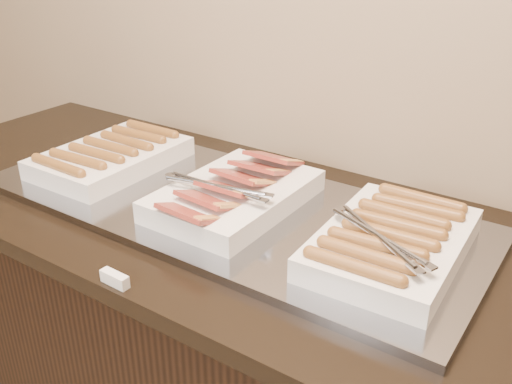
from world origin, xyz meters
TOP-DOWN VIEW (x-y plane):
  - counter at (0.00, 2.13)m, footprint 2.06×0.76m
  - warming_tray at (-0.02, 2.13)m, footprint 1.20×0.50m
  - dish_left at (-0.40, 2.13)m, footprint 0.26×0.39m
  - dish_center at (0.00, 2.13)m, footprint 0.27×0.41m
  - dish_right at (0.39, 2.13)m, footprint 0.28×0.40m
  - label_holder at (-0.01, 1.77)m, footprint 0.06×0.02m

SIDE VIEW (x-z plane):
  - counter at x=0.00m, z-range 0.00..0.90m
  - warming_tray at x=-0.02m, z-range 0.90..0.92m
  - label_holder at x=-0.01m, z-range 0.90..0.92m
  - dish_left at x=-0.40m, z-range 0.91..0.98m
  - dish_center at x=0.00m, z-range 0.91..0.99m
  - dish_right at x=0.39m, z-range 0.91..0.99m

